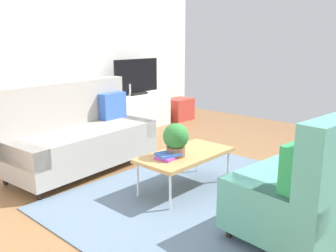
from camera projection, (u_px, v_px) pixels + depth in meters
ground_plane at (187, 186)px, 4.15m from camera, size 7.68×7.68×0.00m
wall_far at (49, 51)px, 5.65m from camera, size 6.40×0.12×2.90m
area_rug at (196, 195)px, 3.91m from camera, size 2.90×2.20×0.01m
couch_beige at (80, 135)px, 4.63m from camera, size 1.96×1.00×1.10m
couch_green at (328, 177)px, 3.24m from camera, size 1.97×1.01×1.10m
coffee_table at (185, 156)px, 3.98m from camera, size 1.10×0.56×0.42m
tv_console at (136, 111)px, 6.76m from camera, size 1.40×0.44×0.64m
tv at (136, 77)px, 6.60m from camera, size 1.00×0.20×0.64m
storage_trunk at (179, 109)px, 7.50m from camera, size 0.52×0.40×0.44m
potted_plant at (176, 139)px, 3.83m from camera, size 0.28×0.28×0.36m
table_book_0 at (168, 157)px, 3.80m from camera, size 0.26×0.21×0.03m
table_book_1 at (168, 154)px, 3.79m from camera, size 0.28×0.23×0.03m
vase_0 at (109, 93)px, 6.28m from camera, size 0.14×0.14×0.15m
vase_1 at (118, 92)px, 6.42m from camera, size 0.14×0.14×0.14m
bottle_0 at (130, 90)px, 6.50m from camera, size 0.04×0.04×0.21m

